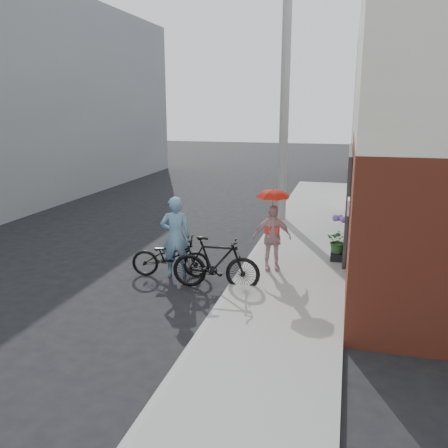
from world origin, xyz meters
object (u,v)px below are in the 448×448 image
at_px(bike_left, 171,257).
at_px(kimono_woman, 272,238).
at_px(planter, 338,256).
at_px(utility_pole, 284,112).
at_px(officer, 176,237).
at_px(bike_right, 216,263).

xyz_separation_m(bike_left, kimono_woman, (2.13, 0.69, 0.40)).
xyz_separation_m(bike_left, planter, (3.57, 1.73, -0.25)).
height_order(utility_pole, planter, utility_pole).
bearing_deg(kimono_woman, utility_pole, 75.87).
height_order(officer, kimono_woman, officer).
height_order(officer, planter, officer).
relative_size(bike_left, bike_right, 0.94).
bearing_deg(planter, bike_right, -137.66).
bearing_deg(bike_right, kimono_woman, -43.96).
relative_size(officer, bike_right, 0.98).
xyz_separation_m(bike_right, planter, (2.40, 2.19, -0.34)).
height_order(utility_pole, bike_left, utility_pole).
bearing_deg(bike_left, utility_pole, -26.55).
distance_m(utility_pole, kimono_woman, 5.64).
xyz_separation_m(bike_left, bike_right, (1.17, -0.45, 0.10)).
bearing_deg(utility_pole, kimono_woman, -84.61).
xyz_separation_m(officer, bike_right, (1.06, -0.52, -0.35)).
height_order(kimono_woman, planter, kimono_woman).
height_order(bike_left, planter, bike_left).
relative_size(utility_pole, bike_left, 4.04).
distance_m(bike_left, bike_right, 1.25).
distance_m(utility_pole, planter, 5.46).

